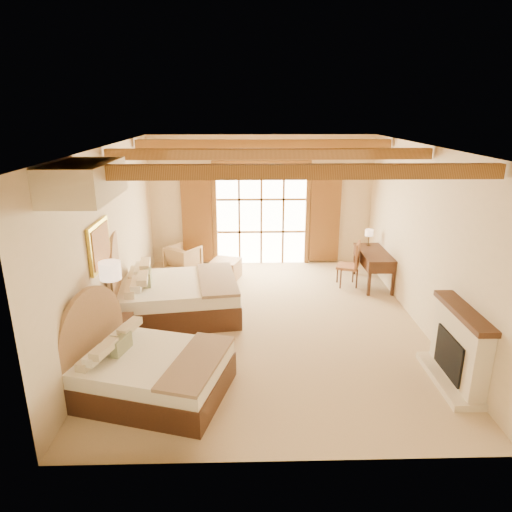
{
  "coord_description": "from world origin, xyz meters",
  "views": [
    {
      "loc": [
        -0.43,
        -7.67,
        3.81
      ],
      "look_at": [
        -0.22,
        0.2,
        1.24
      ],
      "focal_mm": 32.0,
      "sensor_mm": 36.0,
      "label": 1
    }
  ],
  "objects_px": {
    "bed_near": "(142,369)",
    "nightstand": "(117,336)",
    "bed_far": "(168,293)",
    "desk": "(373,267)",
    "armchair": "(183,258)"
  },
  "relations": [
    {
      "from": "bed_near",
      "to": "nightstand",
      "type": "xyz_separation_m",
      "value": [
        -0.65,
        1.13,
        -0.09
      ]
    },
    {
      "from": "bed_near",
      "to": "bed_far",
      "type": "bearing_deg",
      "value": 106.92
    },
    {
      "from": "desk",
      "to": "bed_near",
      "type": "bearing_deg",
      "value": -136.57
    },
    {
      "from": "armchair",
      "to": "desk",
      "type": "bearing_deg",
      "value": -158.17
    },
    {
      "from": "nightstand",
      "to": "armchair",
      "type": "relative_size",
      "value": 0.85
    },
    {
      "from": "bed_near",
      "to": "armchair",
      "type": "xyz_separation_m",
      "value": [
        -0.07,
        5.02,
        -0.07
      ]
    },
    {
      "from": "bed_near",
      "to": "desk",
      "type": "bearing_deg",
      "value": 59.4
    },
    {
      "from": "nightstand",
      "to": "desk",
      "type": "relative_size",
      "value": 0.42
    },
    {
      "from": "nightstand",
      "to": "armchair",
      "type": "bearing_deg",
      "value": 77.26
    },
    {
      "from": "bed_near",
      "to": "nightstand",
      "type": "distance_m",
      "value": 1.31
    },
    {
      "from": "bed_near",
      "to": "desk",
      "type": "relative_size",
      "value": 1.64
    },
    {
      "from": "bed_far",
      "to": "armchair",
      "type": "distance_m",
      "value": 2.5
    },
    {
      "from": "bed_far",
      "to": "desk",
      "type": "height_order",
      "value": "bed_far"
    },
    {
      "from": "bed_far",
      "to": "armchair",
      "type": "relative_size",
      "value": 3.51
    },
    {
      "from": "nightstand",
      "to": "desk",
      "type": "distance_m",
      "value": 5.75
    }
  ]
}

